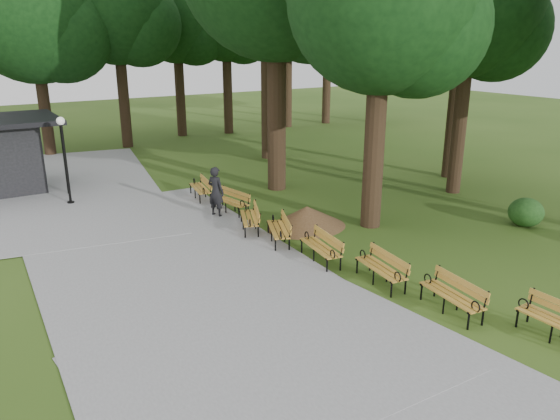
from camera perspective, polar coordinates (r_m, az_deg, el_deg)
ground at (r=15.20m, az=6.79°, el=-7.07°), size 100.00×100.00×0.00m
path at (r=15.77m, az=-11.78°, el=-6.28°), size 12.00×38.00×0.06m
person at (r=19.95m, az=-6.89°, el=1.96°), size 0.70×0.82×1.91m
lamp_post at (r=22.62m, az=-22.20°, el=6.67°), size 0.32×0.32×3.52m
dirt_mound at (r=18.83m, az=2.88°, el=-0.72°), size 2.45×2.45×0.77m
bench_0 at (r=13.41m, az=27.66°, el=-10.64°), size 0.67×1.91×0.88m
bench_1 at (r=13.71m, az=17.90°, el=-8.73°), size 0.87×1.96×0.88m
bench_2 at (r=14.77m, az=10.73°, el=-6.17°), size 0.90×1.97×0.88m
bench_3 at (r=15.95m, az=4.36°, el=-4.05°), size 0.92×1.97×0.88m
bench_4 at (r=17.38m, az=-0.18°, el=-2.11°), size 1.34×2.00×0.88m
bench_5 at (r=18.50m, az=-3.30°, el=-0.89°), size 1.36×2.00×0.88m
bench_6 at (r=20.46m, az=-5.35°, el=0.92°), size 0.95×1.98×0.88m
bench_7 at (r=22.42m, az=-8.56°, el=2.30°), size 0.97×1.98×0.88m
lawn_tree_1 at (r=23.66m, az=19.85°, el=19.75°), size 5.54×5.54×10.39m
lawn_tree_5 at (r=26.44m, az=19.06°, el=19.70°), size 5.74×5.74×10.56m
tree_backdrop at (r=36.98m, az=-8.30°, el=19.98°), size 35.44×10.02×15.71m
shrub_1 at (r=20.94m, az=24.68°, el=-1.56°), size 1.21×1.21×1.03m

